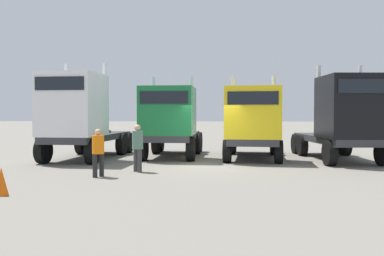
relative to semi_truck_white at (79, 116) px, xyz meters
name	(u,v)px	position (x,y,z in m)	size (l,w,h in m)	color
ground	(210,166)	(5.98, -1.62, -2.04)	(200.00, 200.00, 0.00)	slate
semi_truck_white	(79,116)	(0.00, 0.00, 0.00)	(3.00, 6.62, 4.49)	#333338
semi_truck_green	(170,121)	(4.02, 1.24, -0.25)	(2.75, 5.81, 3.97)	#333338
semi_truck_yellow	(253,123)	(7.91, 0.73, -0.33)	(3.08, 6.29, 3.91)	#333338
semi_truck_black	(346,118)	(11.88, 0.08, -0.08)	(2.97, 6.59, 4.34)	#333338
visitor_in_hivis	(98,149)	(2.27, -4.69, -1.11)	(0.56, 0.56, 1.63)	black
visitor_with_camera	(138,145)	(3.36, -3.41, -1.04)	(0.57, 0.57, 1.74)	#3A3A3A
traffic_cone_near	(1,181)	(0.65, -7.91, -1.67)	(0.36, 0.36, 0.74)	#F2590C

